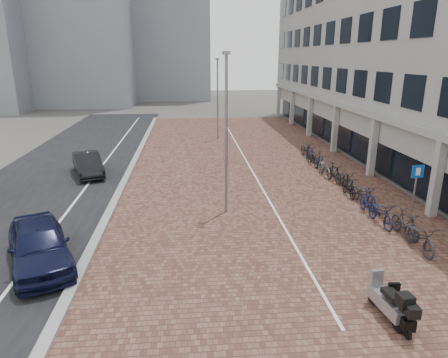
# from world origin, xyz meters

# --- Properties ---
(ground) EXTENTS (140.00, 140.00, 0.00)m
(ground) POSITION_xyz_m (0.00, 0.00, 0.00)
(ground) COLOR #474442
(ground) RESTS_ON ground
(plaza_brick) EXTENTS (14.50, 42.00, 0.04)m
(plaza_brick) POSITION_xyz_m (2.00, 12.00, 0.01)
(plaza_brick) COLOR brown
(plaza_brick) RESTS_ON ground
(street_asphalt) EXTENTS (8.00, 50.00, 0.03)m
(street_asphalt) POSITION_xyz_m (-9.00, 12.00, 0.01)
(street_asphalt) COLOR black
(street_asphalt) RESTS_ON ground
(curb) EXTENTS (0.35, 42.00, 0.14)m
(curb) POSITION_xyz_m (-5.10, 12.00, 0.07)
(curb) COLOR gray
(curb) RESTS_ON ground
(lane_line) EXTENTS (0.12, 44.00, 0.00)m
(lane_line) POSITION_xyz_m (-7.00, 12.00, 0.02)
(lane_line) COLOR white
(lane_line) RESTS_ON street_asphalt
(parking_line) EXTENTS (0.10, 30.00, 0.00)m
(parking_line) POSITION_xyz_m (2.20, 12.00, 0.04)
(parking_line) COLOR white
(parking_line) RESTS_ON plaza_brick
(office_building) EXTENTS (8.40, 40.00, 15.00)m
(office_building) POSITION_xyz_m (12.97, 16.00, 8.44)
(office_building) COLOR #969691
(office_building) RESTS_ON ground
(car_navy) EXTENTS (3.42, 4.76, 1.51)m
(car_navy) POSITION_xyz_m (-6.50, 1.13, 0.75)
(car_navy) COLOR black
(car_navy) RESTS_ON ground
(car_dark) EXTENTS (2.63, 4.15, 1.29)m
(car_dark) POSITION_xyz_m (-7.39, 11.71, 0.65)
(car_dark) COLOR black
(car_dark) RESTS_ON ground
(scooter_front) EXTENTS (0.67, 1.68, 1.12)m
(scooter_front) POSITION_xyz_m (3.50, -2.55, 0.56)
(scooter_front) COLOR #949499
(scooter_front) RESTS_ON ground
(scooter_mid) EXTENTS (0.55, 1.43, 0.96)m
(scooter_mid) POSITION_xyz_m (3.68, -2.89, 0.48)
(scooter_mid) COLOR black
(scooter_mid) RESTS_ON ground
(parking_sign) EXTENTS (0.52, 0.10, 2.49)m
(parking_sign) POSITION_xyz_m (7.50, 3.34, 1.68)
(parking_sign) COLOR slate
(parking_sign) RESTS_ON ground
(lamp_near) EXTENTS (0.12, 0.12, 6.74)m
(lamp_near) POSITION_xyz_m (0.02, 5.23, 3.37)
(lamp_near) COLOR gray
(lamp_near) RESTS_ON ground
(lamp_far) EXTENTS (0.12, 0.12, 6.38)m
(lamp_far) POSITION_xyz_m (0.87, 21.36, 3.19)
(lamp_far) COLOR slate
(lamp_far) RESTS_ON ground
(bike_row) EXTENTS (1.16, 15.79, 1.05)m
(bike_row) POSITION_xyz_m (6.33, 7.90, 0.52)
(bike_row) COLOR black
(bike_row) RESTS_ON ground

